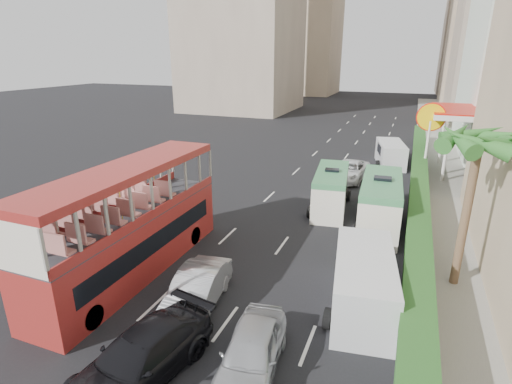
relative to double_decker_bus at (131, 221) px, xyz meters
The scene contains 16 objects.
ground_plane 6.51m from the double_decker_bus, ahead, with size 200.00×200.00×0.00m, color black.
double_decker_bus is the anchor object (origin of this frame).
car_silver_lane_a 5.01m from the double_decker_bus, 19.62° to the right, with size 1.62×4.63×1.53m, color #B3B6BB.
car_silver_lane_b 8.74m from the double_decker_bus, 27.55° to the right, with size 1.78×4.41×1.50m, color #B3B6BB.
car_black 7.31m from the double_decker_bus, 51.05° to the right, with size 2.18×5.35×1.55m, color black.
van_asset 19.78m from the double_decker_bus, 69.03° to the left, with size 2.42×5.26×1.46m, color silver.
minibus_near 13.22m from the double_decker_bus, 58.40° to the left, with size 1.94×5.83×2.58m, color silver.
minibus_far 13.89m from the double_decker_bus, 43.06° to the left, with size 2.16×6.49×2.88m, color silver.
panel_van_near 10.38m from the double_decker_bus, ahead, with size 2.23×5.57×2.23m, color silver.
panel_van_far 26.13m from the double_decker_bus, 67.94° to the left, with size 2.08×5.20×2.08m, color silver.
sidewalk 29.26m from the double_decker_bus, 59.04° to the left, with size 6.00×120.00×0.18m, color #99968C.
kerb_wall 18.66m from the double_decker_bus, 48.93° to the left, with size 0.30×44.00×1.00m, color silver.
hedge 18.60m from the double_decker_bus, 48.93° to the left, with size 1.10×44.00×0.70m, color #2D6626.
palm_tree 14.39m from the double_decker_bus, 16.16° to the left, with size 0.36×0.36×6.40m, color brown.
shell_station 28.02m from the double_decker_bus, 55.18° to the left, with size 6.50×8.00×5.50m, color silver.
tower_far_b 107.94m from the double_decker_bus, 77.53° to the left, with size 14.00×14.00×40.00m, color tan.
Camera 1 is at (5.26, -13.34, 9.65)m, focal length 28.00 mm.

